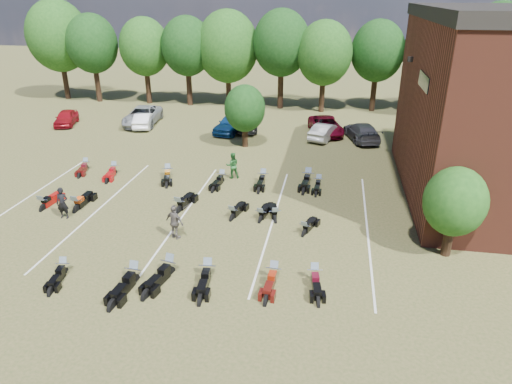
% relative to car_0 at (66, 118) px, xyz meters
% --- Properties ---
extents(ground, '(160.00, 160.00, 0.00)m').
position_rel_car_0_xyz_m(ground, '(19.62, -18.99, -0.68)').
color(ground, brown).
rests_on(ground, ground).
extents(car_0, '(2.71, 4.31, 1.37)m').
position_rel_car_0_xyz_m(car_0, '(0.00, 0.00, 0.00)').
color(car_0, maroon).
rests_on(car_0, ground).
extents(car_1, '(2.24, 4.30, 1.35)m').
position_rel_car_0_xyz_m(car_1, '(7.46, 0.48, -0.01)').
color(car_1, silver).
rests_on(car_1, ground).
extents(car_2, '(3.35, 6.07, 1.61)m').
position_rel_car_0_xyz_m(car_2, '(6.90, 1.46, 0.12)').
color(car_2, gray).
rests_on(car_2, ground).
extents(car_3, '(2.51, 4.73, 1.31)m').
position_rel_car_0_xyz_m(car_3, '(16.94, 1.05, -0.03)').
color(car_3, black).
rests_on(car_3, ground).
extents(car_4, '(2.90, 4.99, 1.60)m').
position_rel_car_0_xyz_m(car_4, '(15.68, 0.28, 0.12)').
color(car_4, navy).
rests_on(car_4, ground).
extents(car_5, '(2.82, 4.38, 1.36)m').
position_rel_car_0_xyz_m(car_5, '(23.85, -0.39, -0.00)').
color(car_5, '#9D9F9A').
rests_on(car_5, ground).
extents(car_6, '(3.57, 5.61, 1.44)m').
position_rel_car_0_xyz_m(car_6, '(23.83, 1.27, 0.04)').
color(car_6, '#520415').
rests_on(car_6, ground).
extents(car_7, '(3.32, 5.39, 1.46)m').
position_rel_car_0_xyz_m(car_7, '(26.85, -0.12, 0.05)').
color(car_7, '#37363B').
rests_on(car_7, ground).
extents(person_black, '(0.69, 0.50, 1.78)m').
position_rel_car_0_xyz_m(person_black, '(10.33, -17.59, 0.20)').
color(person_black, black).
rests_on(person_black, ground).
extents(person_green, '(1.03, 0.92, 1.76)m').
position_rel_car_0_xyz_m(person_green, '(18.11, -10.23, 0.20)').
color(person_green, '#246128').
rests_on(person_green, ground).
extents(person_grey, '(1.15, 0.83, 1.82)m').
position_rel_car_0_xyz_m(person_grey, '(17.09, -18.70, 0.23)').
color(person_grey, '#554F49').
rests_on(person_grey, ground).
extents(motorcycle_1, '(0.96, 2.07, 1.11)m').
position_rel_car_0_xyz_m(motorcycle_1, '(13.29, -22.58, -0.68)').
color(motorcycle_1, black).
rests_on(motorcycle_1, ground).
extents(motorcycle_2, '(0.97, 2.51, 1.37)m').
position_rel_car_0_xyz_m(motorcycle_2, '(16.59, -22.64, -0.68)').
color(motorcycle_2, black).
rests_on(motorcycle_2, ground).
extents(motorcycle_3, '(1.27, 2.55, 1.36)m').
position_rel_car_0_xyz_m(motorcycle_3, '(17.87, -21.83, -0.68)').
color(motorcycle_3, black).
rests_on(motorcycle_3, ground).
extents(motorcycle_4, '(0.94, 2.40, 1.30)m').
position_rel_car_0_xyz_m(motorcycle_4, '(19.60, -21.80, -0.68)').
color(motorcycle_4, black).
rests_on(motorcycle_4, ground).
extents(motorcycle_5, '(1.00, 2.21, 1.19)m').
position_rel_car_0_xyz_m(motorcycle_5, '(24.16, -21.25, -0.68)').
color(motorcycle_5, black).
rests_on(motorcycle_5, ground).
extents(motorcycle_6, '(0.82, 2.25, 1.23)m').
position_rel_car_0_xyz_m(motorcycle_6, '(22.43, -21.46, -0.68)').
color(motorcycle_6, '#450D09').
rests_on(motorcycle_6, ground).
extents(motorcycle_7, '(0.82, 2.31, 1.27)m').
position_rel_car_0_xyz_m(motorcycle_7, '(8.55, -16.86, -0.68)').
color(motorcycle_7, '#960F0A').
rests_on(motorcycle_7, ground).
extents(motorcycle_8, '(0.80, 2.45, 1.36)m').
position_rel_car_0_xyz_m(motorcycle_8, '(10.51, -16.67, -0.68)').
color(motorcycle_8, black).
rests_on(motorcycle_8, ground).
extents(motorcycle_9, '(1.15, 2.53, 1.36)m').
position_rel_car_0_xyz_m(motorcycle_9, '(16.27, -15.78, -0.68)').
color(motorcycle_9, black).
rests_on(motorcycle_9, ground).
extents(motorcycle_10, '(1.15, 2.24, 1.19)m').
position_rel_car_0_xyz_m(motorcycle_10, '(19.43, -16.16, -0.68)').
color(motorcycle_10, black).
rests_on(motorcycle_10, ground).
extents(motorcycle_11, '(1.31, 2.25, 1.20)m').
position_rel_car_0_xyz_m(motorcycle_11, '(21.73, -15.96, -0.68)').
color(motorcycle_11, black).
rests_on(motorcycle_11, ground).
extents(motorcycle_12, '(0.98, 2.16, 1.16)m').
position_rel_car_0_xyz_m(motorcycle_12, '(20.97, -16.11, -0.68)').
color(motorcycle_12, black).
rests_on(motorcycle_12, ground).
extents(motorcycle_13, '(1.26, 2.11, 1.12)m').
position_rel_car_0_xyz_m(motorcycle_13, '(23.43, -17.23, -0.68)').
color(motorcycle_13, black).
rests_on(motorcycle_13, ground).
extents(motorcycle_14, '(1.07, 2.17, 1.16)m').
position_rel_car_0_xyz_m(motorcycle_14, '(7.68, -10.47, -0.68)').
color(motorcycle_14, '#43090A').
rests_on(motorcycle_14, ground).
extents(motorcycle_15, '(1.01, 2.26, 1.21)m').
position_rel_car_0_xyz_m(motorcycle_15, '(10.02, -10.93, -0.68)').
color(motorcycle_15, '#990B0E').
rests_on(motorcycle_15, ground).
extents(motorcycle_16, '(0.91, 2.21, 1.20)m').
position_rel_car_0_xyz_m(motorcycle_16, '(17.59, -11.14, -0.68)').
color(motorcycle_16, black).
rests_on(motorcycle_16, ground).
extents(motorcycle_17, '(1.36, 2.42, 1.29)m').
position_rel_car_0_xyz_m(motorcycle_17, '(13.84, -10.89, -0.68)').
color(motorcycle_17, black).
rests_on(motorcycle_17, ground).
extents(motorcycle_18, '(0.73, 2.28, 1.27)m').
position_rel_car_0_xyz_m(motorcycle_18, '(20.23, -10.68, -0.68)').
color(motorcycle_18, black).
rests_on(motorcycle_18, ground).
extents(motorcycle_19, '(0.75, 2.05, 1.13)m').
position_rel_car_0_xyz_m(motorcycle_19, '(23.82, -10.78, -0.68)').
color(motorcycle_19, black).
rests_on(motorcycle_19, ground).
extents(motorcycle_20, '(0.98, 2.54, 1.39)m').
position_rel_car_0_xyz_m(motorcycle_20, '(23.10, -10.21, -0.68)').
color(motorcycle_20, black).
rests_on(motorcycle_20, ground).
extents(tree_line, '(56.00, 6.00, 9.79)m').
position_rel_car_0_xyz_m(tree_line, '(18.62, 10.01, 5.63)').
color(tree_line, black).
rests_on(tree_line, ground).
extents(young_tree_near_building, '(2.80, 2.80, 4.16)m').
position_rel_car_0_xyz_m(young_tree_near_building, '(30.12, -17.99, 2.07)').
color(young_tree_near_building, black).
rests_on(young_tree_near_building, ground).
extents(young_tree_midfield, '(3.20, 3.20, 4.70)m').
position_rel_car_0_xyz_m(young_tree_midfield, '(17.62, -3.49, 2.41)').
color(young_tree_midfield, black).
rests_on(young_tree_midfield, ground).
extents(parking_lines, '(20.10, 14.00, 0.01)m').
position_rel_car_0_xyz_m(parking_lines, '(16.62, -15.99, -0.68)').
color(parking_lines, silver).
rests_on(parking_lines, ground).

